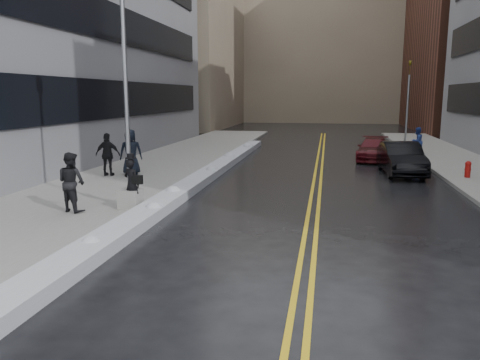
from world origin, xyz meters
The scene contains 17 objects.
ground centered at (0.00, 0.00, 0.00)m, with size 160.00×160.00×0.00m, color black.
sidewalk_west centered at (-5.75, 10.00, 0.07)m, with size 5.50×50.00×0.15m, color gray.
lane_line_left centered at (2.35, 10.00, 0.00)m, with size 0.12×50.00×0.01m, color gold.
lane_line_right centered at (2.65, 10.00, 0.00)m, with size 0.12×50.00×0.01m, color gold.
snow_ridge centered at (-2.45, 8.00, 0.17)m, with size 0.90×30.00×0.34m, color silver.
building_west_far centered at (-15.50, 44.00, 9.00)m, with size 14.00×22.00×18.00m, color gray.
building_far centered at (2.00, 60.00, 11.00)m, with size 36.00×16.00×22.00m, color gray.
lamppost centered at (-3.30, 2.00, 2.53)m, with size 0.65×0.65×7.62m.
fire_hydrant centered at (9.00, 10.00, 0.55)m, with size 0.26×0.26×0.73m.
traffic_signal centered at (8.50, 24.00, 3.40)m, with size 0.16×0.20×6.00m.
pedestrian_fedora centered at (-3.20, 1.91, 0.95)m, with size 0.58×0.38×1.60m, color black.
pedestrian_b centered at (-4.86, 1.19, 1.08)m, with size 0.90×0.70×1.86m, color black.
pedestrian_c centered at (-5.87, 8.01, 1.18)m, with size 1.01×0.66×2.06m, color black.
pedestrian_d centered at (-6.73, 7.48, 1.11)m, with size 1.12×0.47×1.92m, color black.
pedestrian_east centered at (8.21, 17.83, 0.99)m, with size 0.81×0.63×1.68m, color navy.
car_black centered at (6.35, 11.20, 0.77)m, with size 1.62×4.65×1.53m, color black.
car_maroon centered at (5.54, 16.04, 0.64)m, with size 1.80×4.42×1.28m, color #410A0F.
Camera 1 is at (2.85, -11.79, 3.72)m, focal length 35.00 mm.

